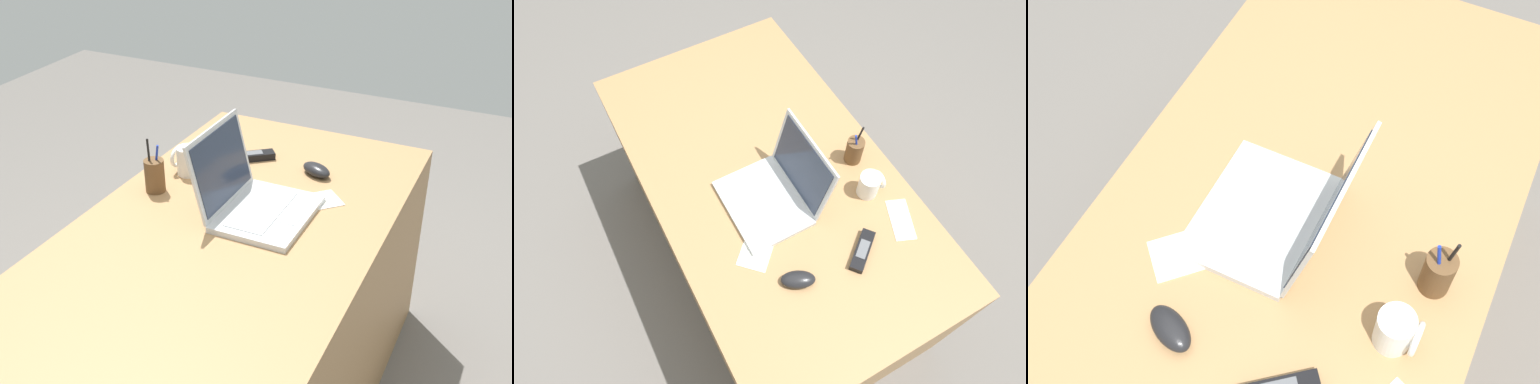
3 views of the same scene
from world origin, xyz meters
The scene contains 9 objects.
ground_plane centered at (0.00, 0.00, 0.00)m, with size 6.00×6.00×0.00m, color slate.
desk centered at (0.00, 0.00, 0.36)m, with size 1.47×0.83×0.71m, color #A87C4F.
laptop centered at (0.09, -0.03, 0.76)m, with size 0.31×0.30×0.25m.
computer_mouse centered at (0.39, -0.11, 0.73)m, with size 0.06×0.11×0.04m, color black.
coffee_mug_white centered at (0.23, 0.27, 0.76)m, with size 0.07×0.08×0.09m.
cordless_phone centered at (0.41, 0.12, 0.72)m, with size 0.13×0.14×0.03m.
pen_holder centered at (0.08, 0.30, 0.77)m, with size 0.06×0.06×0.17m.
paper_note_near_laptop centered at (0.24, -0.18, 0.71)m, with size 0.11×0.10×0.00m, color white.
paper_note_left centered at (0.37, 0.30, 0.71)m, with size 0.15×0.07×0.00m, color white.
Camera 2 is at (0.79, -0.43, 2.12)m, focal length 32.74 mm.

